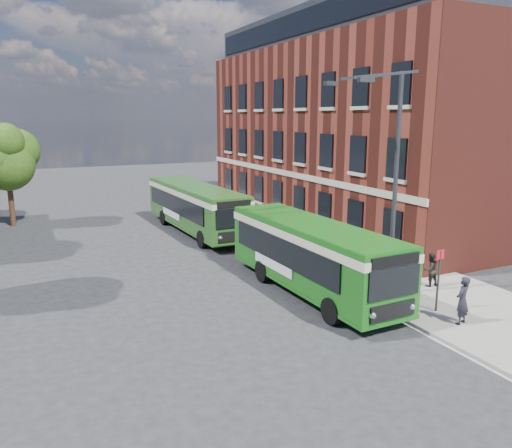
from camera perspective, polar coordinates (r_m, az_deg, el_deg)
ground at (r=20.48m, az=-0.17°, el=-8.79°), size 120.00×120.00×0.00m
pavement at (r=30.36m, az=5.42°, el=-1.68°), size 6.00×48.00×0.15m
kerb_line at (r=28.98m, az=0.21°, el=-2.44°), size 0.12×48.00×0.01m
brick_office at (r=36.71m, az=12.01°, el=11.38°), size 12.10×26.00×14.20m
street_lamp at (r=20.21m, az=14.87°, el=4.56°), size 2.96×2.38×9.00m
bus_stop_sign at (r=19.84m, az=20.13°, el=-5.65°), size 0.35×0.08×2.52m
bus_front at (r=21.02m, az=6.36°, el=-3.06°), size 2.90×10.18×3.02m
bus_rear at (r=32.27m, az=-6.98°, el=2.30°), size 3.14×11.90×3.02m
pedestrian_a at (r=19.12m, az=22.51°, el=-8.07°), size 0.74×0.60×1.74m
pedestrian_b at (r=22.79m, az=19.30°, el=-4.93°), size 0.76×0.61×1.48m
tree_right at (r=37.31m, az=-26.54°, el=6.90°), size 4.11×3.91×6.94m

